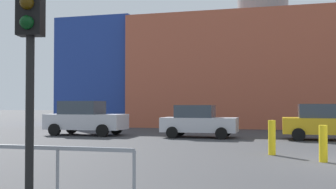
# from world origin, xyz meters

# --- Properties ---
(building_backdrop) EXTENTS (31.68, 11.02, 10.26)m
(building_backdrop) POSITION_xyz_m (-3.65, 21.25, 4.24)
(building_backdrop) COLOR #B2563D
(building_backdrop) RESTS_ON ground_plane
(parked_car_0) EXTENTS (4.30, 2.11, 1.86)m
(parked_car_0) POSITION_xyz_m (-12.69, 8.05, 0.93)
(parked_car_0) COLOR silver
(parked_car_0) RESTS_ON ground_plane
(parked_car_1) EXTENTS (3.79, 1.86, 1.64)m
(parked_car_1) POSITION_xyz_m (-6.40, 8.05, 0.82)
(parked_car_1) COLOR silver
(parked_car_1) RESTS_ON ground_plane
(parked_car_2) EXTENTS (3.92, 1.93, 1.70)m
(parked_car_2) POSITION_xyz_m (-0.39, 8.05, 0.84)
(parked_car_2) COLOR gold
(parked_car_2) RESTS_ON ground_plane
(traffic_light_near_left) EXTENTS (0.40, 0.39, 3.55)m
(traffic_light_near_left) POSITION_xyz_m (-5.91, -7.38, 2.62)
(traffic_light_near_left) COLOR black
(traffic_light_near_left) RESTS_ON ground_plane
(bollard_yellow_1) EXTENTS (0.24, 0.24, 1.15)m
(bollard_yellow_1) POSITION_xyz_m (-2.68, 1.52, 0.57)
(bollard_yellow_1) COLOR yellow
(bollard_yellow_1) RESTS_ON ground_plane
(bollard_yellow_2) EXTENTS (0.24, 0.24, 1.07)m
(bollard_yellow_2) POSITION_xyz_m (-1.22, 0.15, 0.53)
(bollard_yellow_2) COLOR yellow
(bollard_yellow_2) RESTS_ON ground_plane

